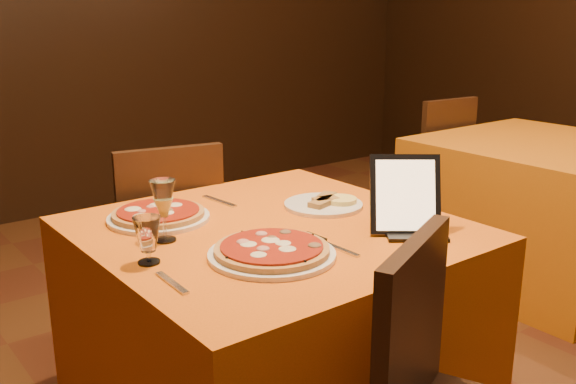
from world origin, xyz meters
TOP-DOWN VIEW (x-y plane):
  - wall_back at (0.00, 3.50)m, footprint 6.00×0.01m
  - main_table at (-0.56, 0.55)m, footprint 1.10×1.10m
  - side_table at (1.39, 0.78)m, footprint 1.10×1.10m
  - chair_main_far at (-0.56, 1.34)m, footprint 0.45×0.45m
  - chair_side_far at (1.39, 1.59)m, footprint 0.45×0.45m
  - pizza_near at (-0.71, 0.34)m, footprint 0.36×0.36m
  - pizza_far at (-0.81, 0.83)m, footprint 0.33×0.33m
  - cutlet_dish at (-0.29, 0.61)m, footprint 0.27×0.27m
  - wine_glass at (-0.89, 0.64)m, footprint 0.10×0.10m
  - water_glass at (-1.00, 0.50)m, footprint 0.08×0.08m
  - tablet at (-0.27, 0.26)m, footprint 0.23×0.21m
  - knife at (-0.53, 0.28)m, footprint 0.02×0.19m
  - fork_near at (-1.02, 0.34)m, footprint 0.02×0.16m
  - fork_far at (-0.55, 0.88)m, footprint 0.04×0.18m

SIDE VIEW (x-z plane):
  - main_table at x=-0.56m, z-range 0.00..0.75m
  - side_table at x=1.39m, z-range 0.00..0.75m
  - chair_main_far at x=-0.56m, z-range 0.00..0.91m
  - chair_side_far at x=1.39m, z-range 0.00..0.91m
  - knife at x=-0.53m, z-range 0.75..0.76m
  - fork_near at x=-1.02m, z-range 0.75..0.76m
  - fork_far at x=-0.55m, z-range 0.75..0.76m
  - cutlet_dish at x=-0.29m, z-range 0.75..0.78m
  - pizza_near at x=-0.71m, z-range 0.75..0.78m
  - pizza_far at x=-0.81m, z-range 0.75..0.78m
  - water_glass at x=-1.00m, z-range 0.75..0.88m
  - wine_glass at x=-0.89m, z-range 0.75..0.94m
  - tablet at x=-0.27m, z-range 0.75..0.99m
  - wall_back at x=0.00m, z-range 0.00..2.80m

